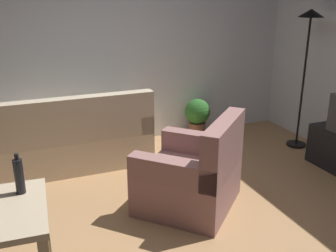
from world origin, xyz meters
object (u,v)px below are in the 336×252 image
object	(u,v)px
couch	(72,142)
armchair	(194,176)
torchiere_lamp	(308,41)
potted_plant	(197,115)
bottle_dark	(19,176)

from	to	relation	value
couch	armchair	distance (m)	1.69
torchiere_lamp	potted_plant	xyz separation A→B (m)	(-1.13, 0.81, -1.08)
potted_plant	bottle_dark	xyz separation A→B (m)	(-2.42, -2.30, 0.55)
couch	armchair	xyz separation A→B (m)	(0.95, -1.39, 0.01)
bottle_dark	couch	bearing A→B (deg)	73.45
couch	torchiere_lamp	world-z (taller)	torchiere_lamp
torchiere_lamp	potted_plant	bearing A→B (deg)	144.36
bottle_dark	torchiere_lamp	bearing A→B (deg)	22.85
torchiere_lamp	armchair	xyz separation A→B (m)	(-2.01, -0.90, -1.09)
potted_plant	torchiere_lamp	bearing A→B (deg)	-35.64
potted_plant	armchair	size ratio (longest dim) A/B	0.46
armchair	bottle_dark	size ratio (longest dim) A/B	4.47
armchair	bottle_dark	distance (m)	1.75
armchair	bottle_dark	world-z (taller)	bottle_dark
couch	torchiere_lamp	bearing A→B (deg)	170.48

